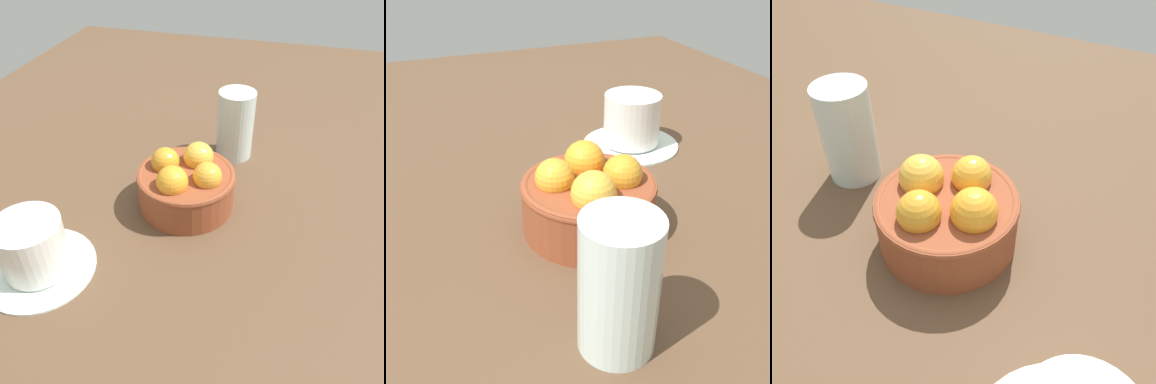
# 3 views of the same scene
# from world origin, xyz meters

# --- Properties ---
(ground_plane) EXTENTS (1.55, 1.12, 0.04)m
(ground_plane) POSITION_xyz_m (0.00, 0.00, -0.02)
(ground_plane) COLOR brown
(terracotta_bowl) EXTENTS (0.14, 0.14, 0.09)m
(terracotta_bowl) POSITION_xyz_m (-0.00, -0.00, 0.04)
(terracotta_bowl) COLOR brown
(terracotta_bowl) RESTS_ON ground_plane
(coffee_cup) EXTENTS (0.14, 0.14, 0.08)m
(coffee_cup) POSITION_xyz_m (0.17, -0.14, 0.03)
(coffee_cup) COLOR white
(coffee_cup) RESTS_ON ground_plane
(water_glass) EXTENTS (0.06, 0.06, 0.12)m
(water_glass) POSITION_xyz_m (-0.15, 0.04, 0.06)
(water_glass) COLOR silver
(water_glass) RESTS_ON ground_plane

